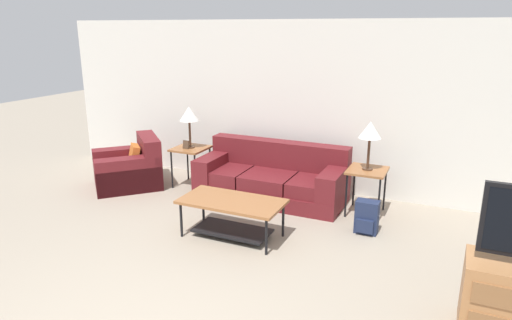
{
  "coord_description": "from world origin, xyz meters",
  "views": [
    {
      "loc": [
        2.23,
        -2.33,
        2.49
      ],
      "look_at": [
        -0.16,
        2.92,
        0.8
      ],
      "focal_mm": 32.0,
      "sensor_mm": 36.0,
      "label": 1
    }
  ],
  "objects": [
    {
      "name": "wall_back",
      "position": [
        0.0,
        4.34,
        1.3
      ],
      "size": [
        8.87,
        0.06,
        2.6
      ],
      "color": "silver",
      "rests_on": "ground_plane"
    },
    {
      "name": "couch",
      "position": [
        -0.23,
        3.66,
        0.29
      ],
      "size": [
        2.19,
        0.93,
        0.82
      ],
      "color": "maroon",
      "rests_on": "ground_plane"
    },
    {
      "name": "armchair",
      "position": [
        -2.54,
        3.22,
        0.29
      ],
      "size": [
        1.36,
        1.36,
        0.8
      ],
      "color": "maroon",
      "rests_on": "ground_plane"
    },
    {
      "name": "coffee_table",
      "position": [
        -0.17,
        2.23,
        0.35
      ],
      "size": [
        1.25,
        0.64,
        0.48
      ],
      "color": "#935B33",
      "rests_on": "ground_plane"
    },
    {
      "name": "side_table_left",
      "position": [
        -1.64,
        3.64,
        0.57
      ],
      "size": [
        0.51,
        0.54,
        0.64
      ],
      "color": "#935B33",
      "rests_on": "ground_plane"
    },
    {
      "name": "side_table_right",
      "position": [
        1.17,
        3.64,
        0.57
      ],
      "size": [
        0.51,
        0.54,
        0.64
      ],
      "color": "#935B33",
      "rests_on": "ground_plane"
    },
    {
      "name": "table_lamp_left",
      "position": [
        -1.64,
        3.64,
        1.17
      ],
      "size": [
        0.3,
        0.3,
        0.66
      ],
      "color": "#472D1E",
      "rests_on": "side_table_left"
    },
    {
      "name": "table_lamp_right",
      "position": [
        1.17,
        3.64,
        1.17
      ],
      "size": [
        0.3,
        0.3,
        0.66
      ],
      "color": "#472D1E",
      "rests_on": "side_table_right"
    },
    {
      "name": "backpack",
      "position": [
        1.31,
        3.02,
        0.2
      ],
      "size": [
        0.28,
        0.26,
        0.42
      ],
      "color": "#1E2847",
      "rests_on": "ground_plane"
    },
    {
      "name": "picture_frame",
      "position": [
        -1.67,
        3.55,
        0.7
      ],
      "size": [
        0.1,
        0.04,
        0.13
      ],
      "color": "#4C3828",
      "rests_on": "side_table_left"
    }
  ]
}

